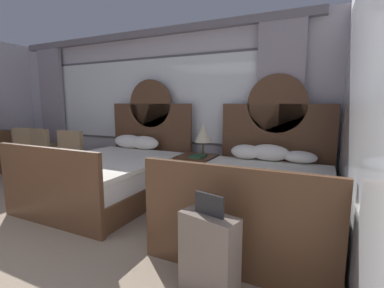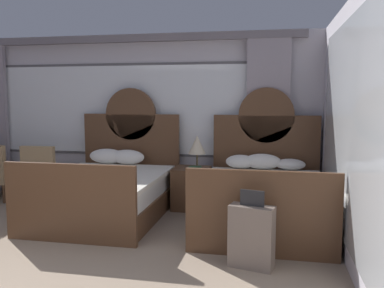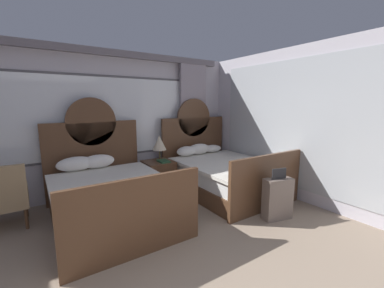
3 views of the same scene
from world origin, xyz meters
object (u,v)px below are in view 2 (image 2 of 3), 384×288
Objects in this scene: book_on_nightstand at (194,168)px; suitcase_on_floor at (251,236)px; bed_near_window at (108,190)px; table_lamp_on_nightstand at (197,145)px; bed_near_mirror at (263,197)px; armchair_by_window_left at (44,173)px; nightstand_between_beds at (192,188)px.

suitcase_on_floor is at bearing -63.37° from book_on_nightstand.
bed_near_window is 4.44× the size of table_lamp_on_nightstand.
suitcase_on_floor is at bearing -93.45° from bed_near_mirror.
table_lamp_on_nightstand reaches higher than armchair_by_window_left.
suitcase_on_floor is (3.38, -1.86, -0.16)m from armchair_by_window_left.
nightstand_between_beds is 0.66m from table_lamp_on_nightstand.
book_on_nightstand is (0.06, -0.11, 0.33)m from nightstand_between_beds.
bed_near_window reaches higher than table_lamp_on_nightstand.
armchair_by_window_left is (-3.46, 0.47, 0.10)m from bed_near_mirror.
suitcase_on_floor reaches higher than nightstand_between_beds.
bed_near_mirror is (2.18, 0.00, 0.00)m from bed_near_window.
bed_near_window is at bearing 146.48° from suitcase_on_floor.
book_on_nightstand is 0.33× the size of suitcase_on_floor.
bed_near_window is 1.47m from table_lamp_on_nightstand.
bed_near_mirror is 1.39m from suitcase_on_floor.
bed_near_window is 1.25m from nightstand_between_beds.
bed_near_mirror reaches higher than book_on_nightstand.
bed_near_mirror reaches higher than armchair_by_window_left.
bed_near_mirror is at bearing -33.51° from table_lamp_on_nightstand.
bed_near_window reaches higher than book_on_nightstand.
suitcase_on_floor reaches higher than book_on_nightstand.
bed_near_window is 2.51m from suitcase_on_floor.
bed_near_window is at bearing -20.10° from armchair_by_window_left.
book_on_nightstand is 2.12m from suitcase_on_floor.
bed_near_mirror reaches higher than nightstand_between_beds.
table_lamp_on_nightstand is 0.62× the size of suitcase_on_floor.
bed_near_mirror reaches higher than table_lamp_on_nightstand.
nightstand_between_beds is 2.39× the size of book_on_nightstand.
bed_near_mirror is at bearing 86.55° from suitcase_on_floor.
book_on_nightstand reaches higher than nightstand_between_beds.
bed_near_window and bed_near_mirror have the same top height.
bed_near_mirror reaches higher than suitcase_on_floor.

